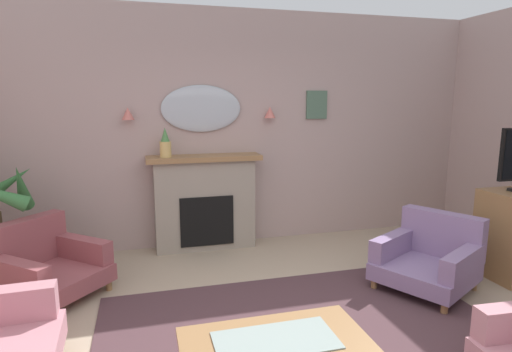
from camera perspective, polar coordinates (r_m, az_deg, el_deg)
The scene contains 11 objects.
wall_back at distance 5.36m, azimuth -2.59°, elevation 6.33°, with size 7.31×0.10×2.90m, color #B29993.
patterned_rug at distance 3.45m, azimuth 7.56°, elevation -21.60°, with size 3.20×2.40×0.01m, color #4C3338.
fireplace at distance 5.20m, azimuth -6.88°, elevation -3.67°, with size 1.36×0.36×1.16m.
mantel_vase_centre at distance 5.01m, azimuth -12.13°, elevation 4.19°, with size 0.13×0.13×0.34m.
wall_mirror at distance 5.19m, azimuth -7.38°, elevation 9.00°, with size 0.96×0.06×0.56m, color #B2BCC6.
wall_sconce_left at distance 5.10m, azimuth -16.89°, elevation 8.06°, with size 0.14×0.14×0.14m, color #D17066.
wall_sconce_right at distance 5.33m, azimuth 1.90°, elevation 8.57°, with size 0.14×0.14×0.14m, color #D17066.
framed_picture at distance 5.61m, azimuth 8.17°, elevation 9.48°, with size 0.28×0.03×0.36m, color #4C6B56.
coffee_table at distance 2.67m, azimuth 2.65°, elevation -22.33°, with size 1.10×0.60×0.45m.
armchair_by_coffee_table at distance 4.53m, azimuth 22.40°, elevation -10.05°, with size 1.10×1.10×0.71m.
armchair_beside_couch at distance 4.47m, azimuth -26.59°, elevation -10.65°, with size 1.14×1.14×0.71m.
Camera 1 is at (-1.16, -2.49, 1.82)m, focal length 29.67 mm.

